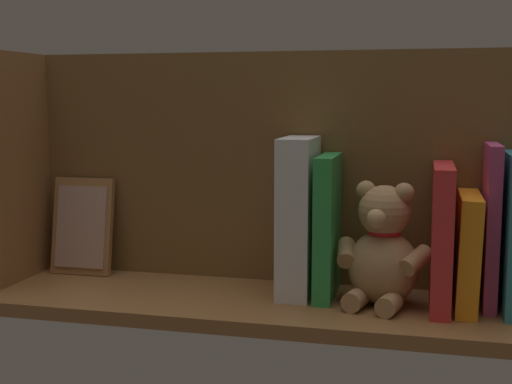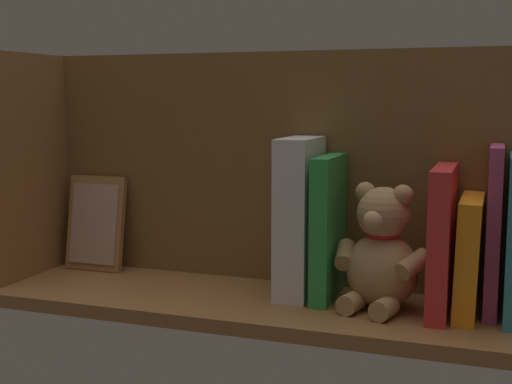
% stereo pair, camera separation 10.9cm
% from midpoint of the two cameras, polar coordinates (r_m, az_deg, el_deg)
% --- Properties ---
extents(ground_plane, '(0.91, 0.26, 0.02)m').
position_cam_midpoint_polar(ground_plane, '(1.13, -2.80, -9.16)').
color(ground_plane, brown).
extents(shelf_back_panel, '(0.91, 0.02, 0.40)m').
position_cam_midpoint_polar(shelf_back_panel, '(1.19, -1.36, 2.00)').
color(shelf_back_panel, brown).
rests_on(shelf_back_panel, ground_plane).
extents(shelf_side_divider, '(0.02, 0.20, 0.40)m').
position_cam_midpoint_polar(shelf_side_divider, '(1.28, -21.82, 1.84)').
color(shelf_side_divider, brown).
rests_on(shelf_side_divider, ground_plane).
extents(book_0, '(0.02, 0.15, 0.24)m').
position_cam_midpoint_polar(book_0, '(1.08, 17.57, -3.21)').
color(book_0, teal).
rests_on(book_0, ground_plane).
extents(book_1, '(0.02, 0.12, 0.25)m').
position_cam_midpoint_polar(book_1, '(1.09, 16.10, -2.73)').
color(book_1, '#B23F72').
rests_on(book_1, ground_plane).
extents(book_2, '(0.04, 0.15, 0.17)m').
position_cam_midpoint_polar(book_2, '(1.08, 14.30, -4.78)').
color(book_2, orange).
rests_on(book_2, ground_plane).
extents(book_3, '(0.03, 0.17, 0.22)m').
position_cam_midpoint_polar(book_3, '(1.07, 12.29, -3.64)').
color(book_3, red).
rests_on(book_3, ground_plane).
extents(teddy_bear, '(0.15, 0.14, 0.19)m').
position_cam_midpoint_polar(teddy_bear, '(1.07, 7.57, -4.89)').
color(teddy_bear, tan).
rests_on(teddy_bear, ground_plane).
extents(book_4, '(0.03, 0.13, 0.23)m').
position_cam_midpoint_polar(book_4, '(1.10, 3.13, -2.87)').
color(book_4, green).
rests_on(book_4, ground_plane).
extents(dictionary_thick_white, '(0.05, 0.13, 0.26)m').
position_cam_midpoint_polar(dictionary_thick_white, '(1.11, 0.72, -2.06)').
color(dictionary_thick_white, silver).
rests_on(dictionary_thick_white, ground_plane).
extents(picture_frame_leaning, '(0.11, 0.04, 0.18)m').
position_cam_midpoint_polar(picture_frame_leaning, '(1.31, -16.49, -2.75)').
color(picture_frame_leaning, '#9E6B3D').
rests_on(picture_frame_leaning, ground_plane).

